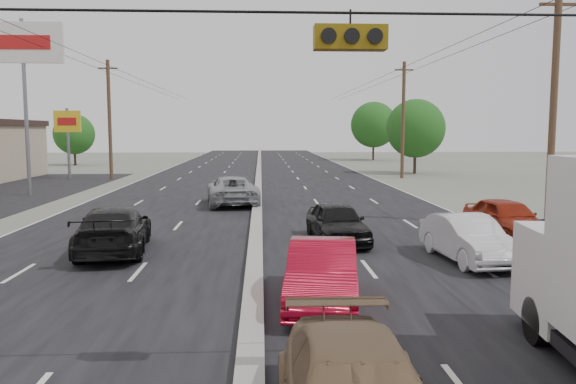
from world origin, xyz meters
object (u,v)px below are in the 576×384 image
pole_sign_far (68,127)px  tree_right_mid (416,128)px  utility_pole_right_b (553,107)px  queue_car_b (468,239)px  utility_pole_left_c (110,119)px  oncoming_near (114,230)px  queue_car_a (337,223)px  utility_pole_right_c (403,119)px  red_sedan (322,274)px  queue_car_e (507,219)px  tree_left_far (74,134)px  pole_sign_billboard (23,54)px  oncoming_far (232,191)px  tree_right_far (374,125)px

pole_sign_far → tree_right_mid: (31.00, 5.00, -0.07)m
utility_pole_right_b → queue_car_b: size_ratio=2.28×
pole_sign_far → tree_right_mid: tree_right_mid is taller
utility_pole_left_c → oncoming_near: bearing=-75.2°
pole_sign_far → queue_car_a: size_ratio=1.37×
queue_car_b → tree_right_mid: bearing=71.6°
utility_pole_left_c → tree_right_mid: bearing=10.3°
utility_pole_right_c → tree_right_mid: (2.50, 5.00, -0.77)m
utility_pole_right_b → red_sedan: 15.59m
utility_pole_left_c → utility_pole_right_b: same height
red_sedan → queue_car_e: 11.19m
utility_pole_right_b → tree_right_mid: 30.11m
utility_pole_left_c → red_sedan: (14.14, -35.30, -4.36)m
utility_pole_right_b → utility_pole_right_c: size_ratio=1.00×
utility_pole_right_c → tree_left_far: 39.90m
pole_sign_billboard → queue_car_b: pole_sign_billboard is taller
pole_sign_far → tree_left_far: tree_left_far is taller
red_sedan → queue_car_b: 6.55m
tree_right_mid → queue_car_a: size_ratio=1.63×
tree_left_far → oncoming_far: size_ratio=1.07×
tree_right_far → queue_car_a: tree_right_far is taller
utility_pole_left_c → oncoming_far: bearing=-57.0°
pole_sign_billboard → pole_sign_far: pole_sign_billboard is taller
utility_pole_right_b → tree_right_far: size_ratio=1.23×
red_sedan → tree_right_far: bearing=85.0°
red_sedan → tree_right_mid: bearing=79.1°
oncoming_far → oncoming_near: bearing=67.9°
utility_pole_right_c → queue_car_e: bearing=-96.0°
oncoming_far → red_sedan: bearing=92.7°
red_sedan → oncoming_far: (-3.04, 18.24, 0.05)m
tree_right_far → utility_pole_right_c: bearing=-96.7°
tree_right_far → queue_car_e: 57.94m
tree_right_far → oncoming_far: size_ratio=1.42×
utility_pole_right_c → oncoming_far: utility_pole_right_c is taller
queue_car_e → oncoming_near: 14.48m
queue_car_a → queue_car_e: (6.60, 0.52, 0.02)m
pole_sign_billboard → pole_sign_far: bearing=97.1°
utility_pole_right_c → oncoming_near: bearing=-120.5°
red_sedan → oncoming_near: oncoming_near is taller
oncoming_near → utility_pole_right_b: bearing=-173.2°
utility_pole_right_b → oncoming_far: size_ratio=1.74×
tree_left_far → queue_car_e: size_ratio=1.37×
tree_left_far → queue_car_b: 58.71m
red_sedan → oncoming_near: size_ratio=0.83×
tree_right_far → queue_car_b: (-9.30, -61.13, -4.23)m
tree_left_far → utility_pole_right_c: bearing=-30.1°
utility_pole_right_b → oncoming_near: utility_pole_right_b is taller
tree_right_far → tree_left_far: bearing=-165.3°
oncoming_near → oncoming_far: bearing=-112.6°
utility_pole_left_c → queue_car_b: (19.20, -31.13, -4.39)m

